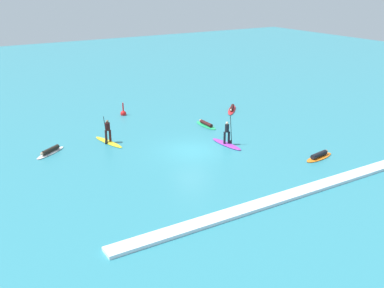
# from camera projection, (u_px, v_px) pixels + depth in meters

# --- Properties ---
(ground_plane) EXTENTS (120.00, 120.00, 0.00)m
(ground_plane) POSITION_uv_depth(u_px,v_px,m) (192.00, 151.00, 32.05)
(ground_plane) COLOR teal
(ground_plane) RESTS_ON ground
(surfer_on_purple_board) EXTENTS (0.88, 3.10, 2.26)m
(surfer_on_purple_board) POSITION_uv_depth(u_px,v_px,m) (227.00, 140.00, 33.06)
(surfer_on_purple_board) COLOR purple
(surfer_on_purple_board) RESTS_ON ground_plane
(surfer_on_white_board) EXTENTS (2.53, 2.01, 0.40)m
(surfer_on_white_board) POSITION_uv_depth(u_px,v_px,m) (50.00, 151.00, 31.54)
(surfer_on_white_board) COLOR white
(surfer_on_white_board) RESTS_ON ground_plane
(surfer_on_green_board) EXTENTS (0.79, 2.59, 0.35)m
(surfer_on_green_board) POSITION_uv_depth(u_px,v_px,m) (206.00, 124.00, 37.34)
(surfer_on_green_board) COLOR #23B266
(surfer_on_green_board) RESTS_ON ground_plane
(surfer_on_orange_board) EXTENTS (2.66, 1.18, 0.42)m
(surfer_on_orange_board) POSITION_uv_depth(u_px,v_px,m) (319.00, 156.00, 30.74)
(surfer_on_orange_board) COLOR orange
(surfer_on_orange_board) RESTS_ON ground_plane
(surfer_on_yellow_board) EXTENTS (1.23, 3.31, 2.12)m
(surfer_on_yellow_board) POSITION_uv_depth(u_px,v_px,m) (108.00, 136.00, 33.44)
(surfer_on_yellow_board) COLOR yellow
(surfer_on_yellow_board) RESTS_ON ground_plane
(surfer_on_red_board) EXTENTS (2.63, 2.79, 0.41)m
(surfer_on_red_board) POSITION_uv_depth(u_px,v_px,m) (232.00, 109.00, 41.55)
(surfer_on_red_board) COLOR red
(surfer_on_red_board) RESTS_ON ground_plane
(marker_buoy) EXTENTS (0.52, 0.52, 1.23)m
(marker_buoy) POSITION_uv_depth(u_px,v_px,m) (123.00, 113.00, 40.18)
(marker_buoy) COLOR red
(marker_buoy) RESTS_ON ground_plane
(wave_crest) EXTENTS (19.83, 0.90, 0.18)m
(wave_crest) POSITION_uv_depth(u_px,v_px,m) (278.00, 199.00, 24.94)
(wave_crest) COLOR white
(wave_crest) RESTS_ON ground_plane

